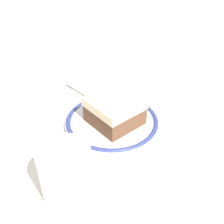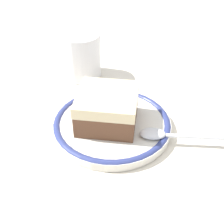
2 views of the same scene
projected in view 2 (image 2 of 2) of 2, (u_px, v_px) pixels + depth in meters
name	position (u px, v px, depth m)	size (l,w,h in m)	color
ground_plane	(109.00, 115.00, 0.55)	(2.40, 2.40, 0.00)	#B7B2A8
placemat	(109.00, 115.00, 0.55)	(0.53, 0.39, 0.00)	beige
plate	(112.00, 124.00, 0.52)	(0.19, 0.19, 0.02)	silver
cake_slice	(107.00, 108.00, 0.50)	(0.10, 0.11, 0.05)	brown
spoon	(165.00, 134.00, 0.48)	(0.05, 0.14, 0.01)	silver
cup	(81.00, 58.00, 0.63)	(0.08, 0.08, 0.09)	white
napkin	(18.00, 145.00, 0.49)	(0.13, 0.12, 0.00)	white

